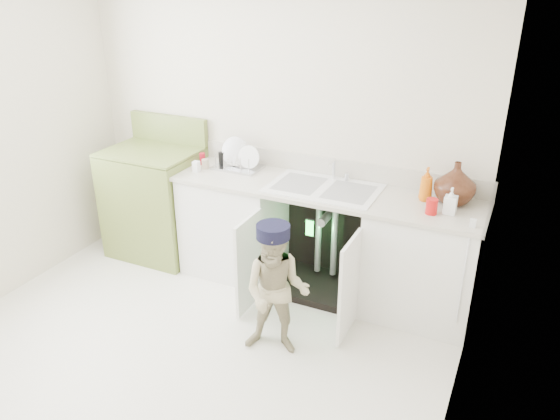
% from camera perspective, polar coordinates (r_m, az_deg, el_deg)
% --- Properties ---
extents(ground, '(3.50, 3.50, 0.00)m').
position_cam_1_polar(ground, '(3.99, -10.02, -14.59)').
color(ground, beige).
rests_on(ground, ground).
extents(room_shell, '(6.00, 5.50, 1.26)m').
position_cam_1_polar(room_shell, '(3.36, -11.54, 2.32)').
color(room_shell, beige).
rests_on(room_shell, ground).
extents(counter_run, '(2.44, 1.02, 1.21)m').
position_cam_1_polar(counter_run, '(4.40, 4.76, -2.94)').
color(counter_run, white).
rests_on(counter_run, ground).
extents(avocado_stove, '(0.80, 0.65, 1.24)m').
position_cam_1_polar(avocado_stove, '(5.11, -12.81, 0.97)').
color(avocado_stove, olive).
rests_on(avocado_stove, ground).
extents(repair_worker, '(0.53, 0.77, 0.96)m').
position_cam_1_polar(repair_worker, '(3.69, -0.37, -8.38)').
color(repair_worker, '#C0B789').
rests_on(repair_worker, ground).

